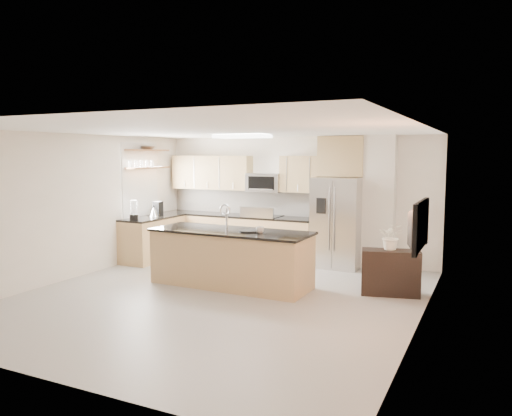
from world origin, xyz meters
The scene contains 27 objects.
floor centered at (0.00, 0.00, 0.00)m, with size 6.50×6.50×0.00m, color #A2A09A.
ceiling centered at (0.00, 0.00, 2.60)m, with size 6.00×6.50×0.02m, color white.
wall_back centered at (0.00, 3.25, 1.30)m, with size 6.00×0.02×2.60m, color white.
wall_front centered at (0.00, -3.25, 1.30)m, with size 6.00×0.02×2.60m, color white.
wall_left centered at (-3.00, 0.00, 1.30)m, with size 0.02×6.50×2.60m, color white.
wall_right centered at (3.00, 0.00, 1.30)m, with size 0.02×6.50×2.60m, color white.
back_counter centered at (-1.23, 2.93, 0.47)m, with size 3.55×0.66×1.44m.
left_counter centered at (-2.67, 1.85, 0.46)m, with size 0.66×1.50×0.92m.
range centered at (-0.60, 2.92, 0.47)m, with size 0.76×0.64×1.14m.
upper_cabinets centered at (-1.30, 3.09, 1.83)m, with size 3.50×0.33×0.75m.
microwave centered at (-0.60, 3.04, 1.63)m, with size 0.76×0.40×0.40m.
refrigerator centered at (1.06, 2.87, 0.89)m, with size 0.92×0.78×1.78m.
partition_column centered at (1.82, 3.10, 1.30)m, with size 0.60×0.30×2.60m, color beige.
window centered at (-2.98, 1.85, 1.65)m, with size 0.04×1.15×1.65m.
shelf_lower centered at (-2.85, 1.95, 1.95)m, with size 0.30×1.20×0.04m, color brown.
shelf_upper centered at (-2.85, 1.95, 2.32)m, with size 0.30×1.20×0.04m, color brown.
ceiling_fixture centered at (-0.40, 1.60, 2.56)m, with size 1.00×0.50×0.06m, color white.
island centered at (-0.16, 0.71, 0.48)m, with size 2.78×1.04×1.38m.
credenza centered at (2.40, 1.31, 0.36)m, with size 0.90×0.38×0.72m, color black.
cup centered at (0.41, 0.64, 1.01)m, with size 0.13×0.13×0.11m, color white.
platter centered at (0.18, 0.74, 0.96)m, with size 0.37×0.37×0.02m, color black.
blender centered at (-2.67, 1.26, 1.09)m, with size 0.17×0.17×0.40m.
kettle centered at (-2.62, 1.84, 1.03)m, with size 0.20×0.20×0.24m.
coffee_maker centered at (-2.69, 2.07, 1.06)m, with size 0.18×0.21×0.30m.
bowl centered at (-2.85, 1.98, 2.39)m, with size 0.39×0.39×0.09m, color #B9B9BC.
flower_vase centered at (2.39, 1.34, 1.04)m, with size 0.58×0.50×0.65m, color white.
television centered at (2.91, -0.20, 1.35)m, with size 1.08×0.14×0.62m, color black.
Camera 1 is at (3.83, -6.62, 2.23)m, focal length 35.00 mm.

